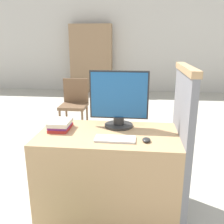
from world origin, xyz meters
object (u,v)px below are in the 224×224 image
(keyboard, at_px, (115,139))
(book_stack, at_px, (60,125))
(far_chair, at_px, (75,101))
(mouse, at_px, (146,140))
(monitor, at_px, (119,101))

(keyboard, xyz_separation_m, book_stack, (-0.50, 0.19, 0.03))
(far_chair, bearing_deg, mouse, -58.00)
(keyboard, relative_size, far_chair, 0.36)
(keyboard, bearing_deg, mouse, -1.72)
(monitor, bearing_deg, mouse, -53.93)
(mouse, height_order, book_stack, book_stack)
(monitor, relative_size, mouse, 5.94)
(keyboard, distance_m, mouse, 0.24)
(monitor, height_order, book_stack, monitor)
(keyboard, relative_size, mouse, 3.64)
(book_stack, height_order, far_chair, far_chair)
(mouse, bearing_deg, far_chair, 116.76)
(monitor, bearing_deg, book_stack, -165.20)
(mouse, relative_size, book_stack, 0.35)
(keyboard, distance_m, book_stack, 0.53)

